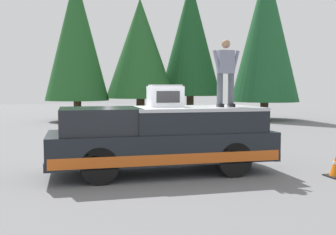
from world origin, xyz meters
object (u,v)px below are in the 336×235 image
(person_on_truck_bed, at_px, (226,71))
(parked_car_maroon, at_px, (178,119))
(compressor_unit, at_px, (165,96))
(pickup_truck, at_px, (161,138))

(person_on_truck_bed, xyz_separation_m, parked_car_maroon, (9.68, -1.41, -1.97))
(compressor_unit, height_order, person_on_truck_bed, person_on_truck_bed)
(pickup_truck, relative_size, person_on_truck_bed, 3.28)
(pickup_truck, bearing_deg, compressor_unit, -43.41)
(compressor_unit, bearing_deg, parked_car_maroon, -17.25)
(pickup_truck, relative_size, parked_car_maroon, 1.35)
(pickup_truck, xyz_separation_m, compressor_unit, (0.14, -0.13, 1.05))
(pickup_truck, bearing_deg, person_on_truck_bed, -96.65)
(compressor_unit, distance_m, parked_car_maroon, 9.88)
(compressor_unit, xyz_separation_m, person_on_truck_bed, (-0.33, -1.49, 0.62))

